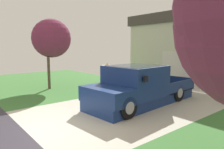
# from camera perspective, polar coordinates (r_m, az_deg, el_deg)

# --- Properties ---
(pickup_truck) EXTENTS (2.46, 5.66, 1.72)m
(pickup_truck) POSITION_cam_1_polar(r_m,az_deg,el_deg) (9.00, 6.83, -3.50)
(pickup_truck) COLOR navy
(pickup_truck) RESTS_ON ground
(person_with_hat) EXTENTS (0.51, 0.48, 1.75)m
(person_with_hat) POSITION_cam_1_polar(r_m,az_deg,el_deg) (9.81, -1.30, -1.39)
(person_with_hat) COLOR navy
(person_with_hat) RESTS_ON ground
(handbag) EXTENTS (0.40, 0.18, 0.43)m
(handbag) POSITION_cam_1_polar(r_m,az_deg,el_deg) (9.67, -1.39, -6.62)
(handbag) COLOR tan
(handbag) RESTS_ON ground
(house_with_garage) EXTENTS (11.07, 6.49, 4.67)m
(house_with_garage) POSITION_cam_1_polar(r_m,az_deg,el_deg) (15.30, 28.13, 6.18)
(house_with_garage) COLOR beige
(house_with_garage) RESTS_ON ground
(front_yard_tree) EXTENTS (2.31, 2.31, 4.15)m
(front_yard_tree) POSITION_cam_1_polar(r_m,az_deg,el_deg) (13.16, -16.15, 9.15)
(front_yard_tree) COLOR brown
(front_yard_tree) RESTS_ON ground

